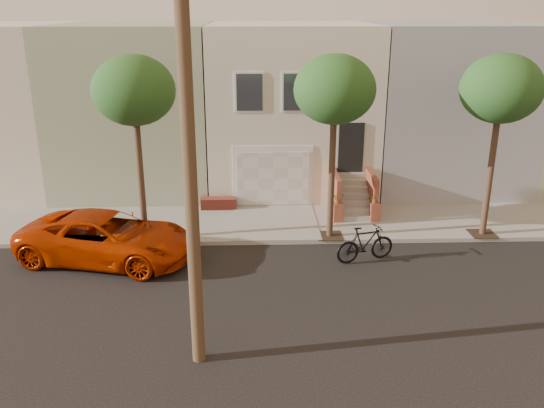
{
  "coord_description": "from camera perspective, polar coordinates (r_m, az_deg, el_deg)",
  "views": [
    {
      "loc": [
        -1.66,
        -14.63,
        7.88
      ],
      "look_at": [
        -1.08,
        3.0,
        1.68
      ],
      "focal_mm": 37.41,
      "sensor_mm": 36.0,
      "label": 1
    }
  ],
  "objects": [
    {
      "name": "motorcycle",
      "position": [
        18.58,
        9.37,
        -3.97
      ],
      "size": [
        2.1,
        1.15,
        1.22
      ],
      "primitive_type": "imported",
      "rotation": [
        0.0,
        0.0,
        1.87
      ],
      "color": "black",
      "rests_on": "ground"
    },
    {
      "name": "house_row",
      "position": [
        26.22,
        1.79,
        10.04
      ],
      "size": [
        33.1,
        11.7,
        7.0
      ],
      "color": "beige",
      "rests_on": "sidewalk"
    },
    {
      "name": "pickup_truck",
      "position": [
        19.09,
        -16.25,
        -3.28
      ],
      "size": [
        6.13,
        3.87,
        1.58
      ],
      "primitive_type": "imported",
      "rotation": [
        0.0,
        0.0,
        1.33
      ],
      "color": "#B22800",
      "rests_on": "ground"
    },
    {
      "name": "tree_left",
      "position": [
        19.11,
        -13.73,
        10.92
      ],
      "size": [
        2.7,
        2.57,
        6.3
      ],
      "color": "#2D2116",
      "rests_on": "sidewalk"
    },
    {
      "name": "tree_mid",
      "position": [
        18.91,
        6.33,
        11.26
      ],
      "size": [
        2.7,
        2.57,
        6.3
      ],
      "color": "#2D2116",
      "rests_on": "sidewalk"
    },
    {
      "name": "ground",
      "position": [
        16.7,
        4.08,
        -8.85
      ],
      "size": [
        90.0,
        90.0,
        0.0
      ],
      "primitive_type": "plane",
      "color": "black",
      "rests_on": "ground"
    },
    {
      "name": "sidewalk",
      "position": [
        21.52,
        2.66,
        -1.94
      ],
      "size": [
        40.0,
        3.7,
        0.15
      ],
      "primitive_type": "cube",
      "color": "gray",
      "rests_on": "ground"
    },
    {
      "name": "tree_right",
      "position": [
        20.42,
        22.07,
        10.59
      ],
      "size": [
        2.7,
        2.57,
        6.3
      ],
      "color": "#2D2116",
      "rests_on": "sidewalk"
    }
  ]
}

